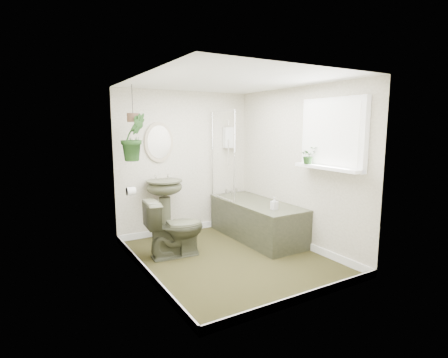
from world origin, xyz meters
TOP-DOWN VIEW (x-y plane):
  - floor at (0.00, 0.00)m, footprint 2.30×2.80m
  - ceiling at (0.00, 0.00)m, footprint 2.30×2.80m
  - wall_back at (0.00, 1.41)m, footprint 2.30×0.02m
  - wall_front at (0.00, -1.41)m, footprint 2.30×0.02m
  - wall_left at (-1.16, 0.00)m, footprint 0.02×2.80m
  - wall_right at (1.16, 0.00)m, footprint 0.02×2.80m
  - skirting at (0.00, 0.00)m, footprint 2.30×2.80m
  - bathtub at (0.80, 0.50)m, footprint 0.72×1.72m
  - bath_screen at (0.47, 0.99)m, footprint 0.04×0.72m
  - shower_box at (0.80, 1.34)m, footprint 0.20×0.10m
  - oval_mirror at (-0.45, 1.37)m, footprint 0.46×0.03m
  - wall_sconce at (-0.85, 1.36)m, footprint 0.04×0.04m
  - toilet_roll_holder at (-1.10, 0.70)m, footprint 0.11×0.11m
  - window_recess at (1.09, -0.70)m, footprint 0.08×1.00m
  - window_sill at (1.02, -0.70)m, footprint 0.18×1.00m
  - window_blinds at (1.04, -0.70)m, footprint 0.01×0.86m
  - toilet at (-0.60, 0.44)m, footprint 0.81×0.51m
  - pedestal_sink at (-0.45, 1.19)m, footprint 0.59×0.52m
  - sill_plant at (0.98, -0.40)m, footprint 0.24×0.22m
  - hanging_plant at (-0.96, 0.95)m, footprint 0.40×0.35m
  - soap_bottle at (0.72, -0.03)m, footprint 0.09×0.09m
  - hanging_pot at (-0.96, 0.95)m, footprint 0.16×0.16m

SIDE VIEW (x-z plane):
  - floor at x=0.00m, z-range -0.02..0.00m
  - skirting at x=0.00m, z-range 0.00..0.10m
  - bathtub at x=0.80m, z-range 0.00..0.58m
  - toilet at x=-0.60m, z-range 0.00..0.79m
  - pedestal_sink at x=-0.45m, z-range 0.00..0.94m
  - soap_bottle at x=0.72m, z-range 0.58..0.76m
  - toilet_roll_holder at x=-1.10m, z-range 0.84..0.96m
  - wall_back at x=0.00m, z-range 0.00..2.30m
  - wall_front at x=0.00m, z-range 0.00..2.30m
  - wall_left at x=-1.16m, z-range 0.00..2.30m
  - wall_right at x=1.16m, z-range 0.00..2.30m
  - window_sill at x=1.02m, z-range 1.21..1.25m
  - bath_screen at x=0.47m, z-range 0.58..1.98m
  - sill_plant at x=0.98m, z-range 1.25..1.48m
  - wall_sconce at x=-0.85m, z-range 1.29..1.51m
  - oval_mirror at x=-0.45m, z-range 1.19..1.81m
  - shower_box at x=0.80m, z-range 1.38..1.73m
  - hanging_plant at x=-0.96m, z-range 1.27..1.92m
  - window_recess at x=1.09m, z-range 1.20..2.10m
  - window_blinds at x=1.04m, z-range 1.27..2.03m
  - hanging_pot at x=-0.96m, z-range 1.80..1.92m
  - ceiling at x=0.00m, z-range 2.30..2.32m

